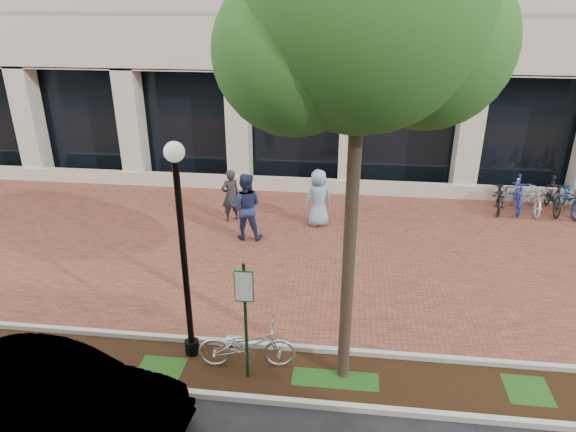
# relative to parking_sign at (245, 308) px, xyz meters

# --- Properties ---
(ground) EXTENTS (120.00, 120.00, 0.00)m
(ground) POSITION_rel_parking_sign_xyz_m (-0.25, 5.40, -1.54)
(ground) COLOR black
(ground) RESTS_ON ground
(brick_plaza) EXTENTS (40.00, 9.00, 0.01)m
(brick_plaza) POSITION_rel_parking_sign_xyz_m (-0.25, 5.40, -1.54)
(brick_plaza) COLOR brown
(brick_plaza) RESTS_ON ground
(planting_strip) EXTENTS (40.00, 1.50, 0.01)m
(planting_strip) POSITION_rel_parking_sign_xyz_m (-0.25, 0.15, -1.54)
(planting_strip) COLOR black
(planting_strip) RESTS_ON ground
(curb_plaza_side) EXTENTS (40.00, 0.12, 0.12)m
(curb_plaza_side) POSITION_rel_parking_sign_xyz_m (-0.25, 0.90, -1.48)
(curb_plaza_side) COLOR #B6B6AC
(curb_plaza_side) RESTS_ON ground
(curb_street_side) EXTENTS (40.00, 0.12, 0.12)m
(curb_street_side) POSITION_rel_parking_sign_xyz_m (-0.25, -0.60, -1.48)
(curb_street_side) COLOR #B6B6AC
(curb_street_side) RESTS_ON ground
(parking_sign) EXTENTS (0.34, 0.07, 2.42)m
(parking_sign) POSITION_rel_parking_sign_xyz_m (0.00, 0.00, 0.00)
(parking_sign) COLOR #14381D
(parking_sign) RESTS_ON ground
(lamppost) EXTENTS (0.36, 0.36, 4.35)m
(lamppost) POSITION_rel_parking_sign_xyz_m (-1.23, 0.56, 0.92)
(lamppost) COLOR black
(lamppost) RESTS_ON ground
(street_tree) EXTENTS (4.36, 3.63, 8.30)m
(street_tree) POSITION_rel_parking_sign_xyz_m (1.82, 0.33, 4.70)
(street_tree) COLOR #443327
(street_tree) RESTS_ON ground
(locked_bicycle) EXTENTS (1.93, 0.86, 0.98)m
(locked_bicycle) POSITION_rel_parking_sign_xyz_m (-0.07, 0.32, -1.05)
(locked_bicycle) COLOR #B6B6BA
(locked_bicycle) RESTS_ON ground
(pedestrian_left) EXTENTS (0.73, 0.69, 1.68)m
(pedestrian_left) POSITION_rel_parking_sign_xyz_m (-1.89, 7.06, -0.70)
(pedestrian_left) COLOR #252429
(pedestrian_left) RESTS_ON ground
(pedestrian_mid) EXTENTS (1.02, 0.82, 1.99)m
(pedestrian_mid) POSITION_rel_parking_sign_xyz_m (-1.18, 5.87, -0.55)
(pedestrian_mid) COLOR #1F294F
(pedestrian_mid) RESTS_ON ground
(pedestrian_right) EXTENTS (1.04, 0.92, 1.78)m
(pedestrian_right) POSITION_rel_parking_sign_xyz_m (0.84, 7.05, -0.65)
(pedestrian_right) COLOR #7D9CBA
(pedestrian_right) RESTS_ON ground
(bollard) EXTENTS (0.12, 0.12, 1.04)m
(bollard) POSITION_rel_parking_sign_xyz_m (7.30, 9.30, -1.01)
(bollard) COLOR #B2B2B6
(bollard) RESTS_ON ground
(bike_rack_cluster) EXTENTS (4.28, 2.07, 1.14)m
(bike_rack_cluster) POSITION_rel_parking_sign_xyz_m (8.37, 9.01, -1.00)
(bike_rack_cluster) COLOR black
(bike_rack_cluster) RESTS_ON ground
(sedan_near_curb) EXTENTS (4.28, 1.80, 1.38)m
(sedan_near_curb) POSITION_rel_parking_sign_xyz_m (-2.78, -1.68, -0.85)
(sedan_near_curb) COLOR #B7B7BC
(sedan_near_curb) RESTS_ON ground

